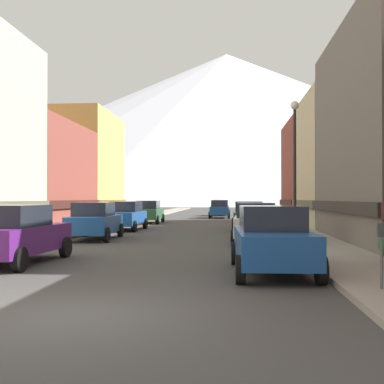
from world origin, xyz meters
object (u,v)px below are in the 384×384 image
at_px(car_driving_1, 220,209).
at_px(parking_meter_near, 381,246).
at_px(car_left_3, 149,212).
at_px(car_right_0, 272,239).
at_px(car_left_0, 15,234).
at_px(car_right_2, 248,216).
at_px(car_left_2, 126,216).
at_px(car_driving_0, 221,208).
at_px(car_right_1, 255,223).
at_px(streetlamp_right, 295,150).
at_px(car_left_1, 95,221).

distance_m(car_driving_1, parking_meter_near, 38.56).
distance_m(car_left_3, car_right_0, 26.28).
height_order(car_left_0, car_right_2, same).
bearing_deg(car_left_2, car_driving_0, 77.93).
bearing_deg(car_right_1, car_left_3, 114.84).
bearing_deg(parking_meter_near, car_driving_1, 96.18).
distance_m(car_left_0, car_right_0, 7.70).
xyz_separation_m(parking_meter_near, streetlamp_right, (-0.40, 10.18, 2.97)).
height_order(car_left_0, car_driving_0, same).
bearing_deg(car_right_1, car_right_2, 89.99).
distance_m(car_left_1, parking_meter_near, 15.91).
bearing_deg(car_right_2, parking_meter_near, -84.51).
relative_size(car_left_3, car_right_0, 0.99).
relative_size(car_left_3, car_right_2, 1.00).
distance_m(car_left_1, car_driving_1, 26.17).
height_order(car_left_1, car_right_1, same).
xyz_separation_m(car_left_3, car_right_1, (7.60, -16.41, 0.00)).
bearing_deg(car_left_0, car_left_1, 89.97).
bearing_deg(car_left_1, car_right_2, 44.84).
bearing_deg(car_driving_1, streetlamp_right, -82.41).
bearing_deg(parking_meter_near, car_left_1, 126.89).
distance_m(car_left_0, streetlamp_right, 11.41).
height_order(car_left_3, parking_meter_near, car_left_3).
relative_size(car_driving_1, streetlamp_right, 0.75).
xyz_separation_m(car_left_3, parking_meter_near, (9.55, -28.03, 0.11)).
height_order(car_left_1, car_right_2, same).
bearing_deg(car_left_2, parking_meter_near, -64.00).
bearing_deg(streetlamp_right, car_driving_1, 97.59).
relative_size(car_left_2, car_driving_0, 1.01).
distance_m(car_left_0, car_right_2, 17.87).
bearing_deg(car_right_1, car_right_0, -90.00).
xyz_separation_m(car_left_2, car_right_2, (7.60, 0.70, 0.00)).
height_order(car_right_0, parking_meter_near, car_right_0).
relative_size(car_left_1, parking_meter_near, 3.36).
bearing_deg(car_left_1, car_left_3, 90.01).
height_order(car_left_0, car_left_3, same).
distance_m(car_left_1, car_left_3, 15.31).
xyz_separation_m(car_left_3, car_driving_1, (5.40, 10.30, 0.00)).
height_order(car_left_2, streetlamp_right, streetlamp_right).
distance_m(car_left_1, car_left_2, 6.86).
bearing_deg(car_left_3, car_left_0, -90.01).
bearing_deg(car_driving_1, car_right_1, -85.30).
xyz_separation_m(car_left_0, car_right_2, (7.60, 16.17, 0.00)).
bearing_deg(car_left_2, car_left_0, -90.01).
height_order(car_right_1, car_driving_1, same).
xyz_separation_m(car_right_0, parking_meter_near, (1.95, -2.87, 0.11)).
height_order(car_left_0, car_left_2, same).
height_order(car_left_2, parking_meter_near, car_left_2).
height_order(car_driving_1, streetlamp_right, streetlamp_right).
bearing_deg(car_driving_1, car_left_2, -106.06).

